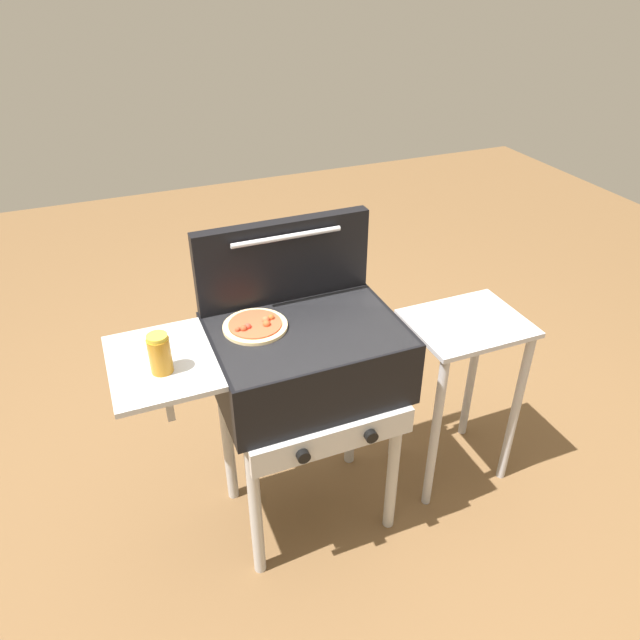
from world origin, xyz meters
TOP-DOWN VIEW (x-y plane):
  - ground_plane at (0.00, 0.00)m, footprint 8.00×8.00m
  - grill at (-0.01, -0.00)m, footprint 0.96×0.53m
  - grill_lid_open at (0.00, 0.21)m, footprint 0.63×0.08m
  - pizza_pepperoni at (-0.16, 0.06)m, footprint 0.22×0.22m
  - sauce_jar at (-0.48, -0.06)m, footprint 0.07×0.07m
  - prep_table at (0.66, 0.00)m, footprint 0.44×0.36m

SIDE VIEW (x-z plane):
  - ground_plane at x=0.00m, z-range 0.00..0.00m
  - prep_table at x=0.66m, z-range 0.16..0.93m
  - grill at x=-0.01m, z-range 0.31..1.21m
  - pizza_pepperoni at x=-0.16m, z-range 0.89..0.93m
  - sauce_jar at x=-0.48m, z-range 0.90..1.03m
  - grill_lid_open at x=0.00m, z-range 0.90..1.20m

